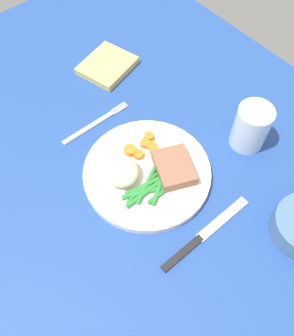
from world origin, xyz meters
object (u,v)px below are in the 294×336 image
object	(u,v)px
meat_portion	(174,168)
fork	(96,123)
dinner_plate	(147,173)
water_glass	(250,129)
napkin	(107,66)
knife	(204,235)

from	to	relation	value
meat_portion	fork	size ratio (longest dim) A/B	0.50
dinner_plate	water_glass	world-z (taller)	water_glass
water_glass	napkin	xyz separation A→B (cm)	(-35.45, -9.15, -3.24)
fork	water_glass	world-z (taller)	water_glass
meat_portion	fork	bearing A→B (deg)	-168.33
knife	water_glass	distance (cm)	23.36
fork	water_glass	xyz separation A→B (cm)	(23.66, 21.12, 3.85)
dinner_plate	napkin	distance (cm)	30.85
dinner_plate	fork	xyz separation A→B (cm)	(-16.75, -0.26, -0.60)
fork	water_glass	distance (cm)	31.95
fork	knife	bearing A→B (deg)	-1.30
knife	fork	bearing A→B (deg)	-178.48
meat_portion	napkin	world-z (taller)	meat_portion
water_glass	meat_portion	bearing A→B (deg)	-101.92
fork	napkin	xyz separation A→B (cm)	(-11.79, 11.97, 0.61)
dinner_plate	water_glass	xyz separation A→B (cm)	(6.92, 20.87, 3.25)
fork	knife	world-z (taller)	knife
fork	napkin	world-z (taller)	napkin
dinner_plate	napkin	size ratio (longest dim) A/B	2.10
knife	napkin	xyz separation A→B (cm)	(-44.59, 12.00, 0.61)
knife	napkin	size ratio (longest dim) A/B	1.75
knife	meat_portion	bearing A→B (deg)	163.40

